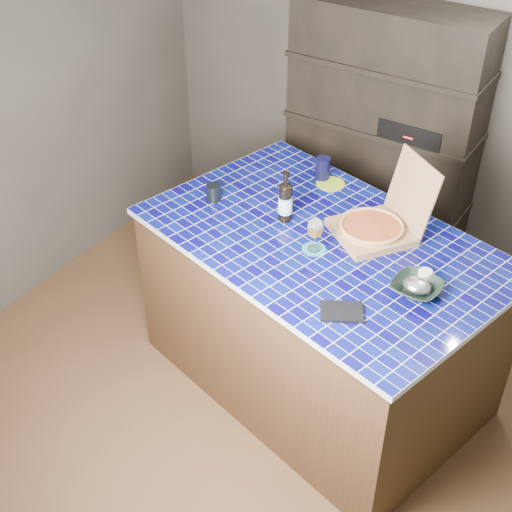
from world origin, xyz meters
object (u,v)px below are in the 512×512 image
Objects in this scene: wine_glass at (315,228)px; kitchen_island at (318,313)px; bowl at (417,288)px; mead_bottle at (285,201)px; pizza_box at (376,225)px; dvd_case at (342,312)px.

kitchen_island is at bearing 91.66° from wine_glass.
wine_glass is 0.80× the size of bowl.
kitchen_island is 11.42× the size of wine_glass.
mead_bottle reaches higher than bowl.
kitchen_island is at bearing -102.36° from pizza_box.
kitchen_island is at bearing 166.09° from bowl.
pizza_box is (0.20, 0.18, 0.55)m from kitchen_island.
pizza_box is 2.96× the size of dvd_case.
kitchen_island is 0.66m from mead_bottle.
bowl is (0.22, 0.31, 0.02)m from dvd_case.
mead_bottle is 1.28× the size of bowl.
dvd_case is (0.14, -0.63, -0.05)m from pizza_box.
pizza_box is at bearing 56.62° from kitchen_island.
pizza_box is 1.95× the size of mead_bottle.
dvd_case is (0.34, -0.45, 0.50)m from kitchen_island.
bowl is at bearing 0.67° from kitchen_island.
kitchen_island is 7.15× the size of mead_bottle.
dvd_case is (0.59, -0.50, -0.10)m from mead_bottle.
wine_glass is 0.95× the size of dvd_case.
mead_bottle is at bearing 167.28° from bowl.
kitchen_island is at bearing -173.21° from dvd_case.
pizza_box reaches higher than wine_glass.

